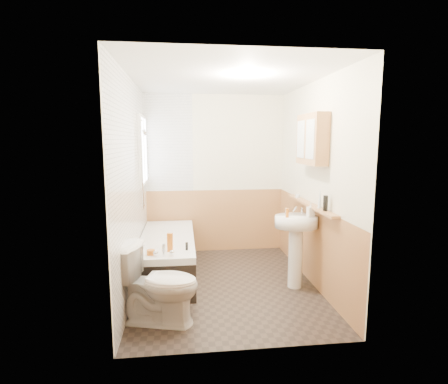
{
  "coord_description": "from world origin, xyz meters",
  "views": [
    {
      "loc": [
        -0.5,
        -4.14,
        1.79
      ],
      "look_at": [
        0.0,
        0.15,
        1.15
      ],
      "focal_mm": 28.0,
      "sensor_mm": 36.0,
      "label": 1
    }
  ],
  "objects": [
    {
      "name": "wall_front",
      "position": [
        0.0,
        -1.41,
        1.25
      ],
      "size": [
        2.2,
        0.02,
        2.5
      ],
      "primitive_type": "cube",
      "color": "#F0E9C6",
      "rests_on": "ground"
    },
    {
      "name": "ceiling",
      "position": [
        0.0,
        0.0,
        2.5
      ],
      "size": [
        2.8,
        2.8,
        0.0
      ],
      "primitive_type": "plane",
      "rotation": [
        3.14,
        0.0,
        0.0
      ],
      "color": "white",
      "rests_on": "ground"
    },
    {
      "name": "shower_riser",
      "position": [
        -1.04,
        0.61,
        1.59
      ],
      "size": [
        0.11,
        0.08,
        1.23
      ],
      "color": "silver",
      "rests_on": "wall_left"
    },
    {
      "name": "soap_bottle",
      "position": [
        0.99,
        -0.24,
        0.93
      ],
      "size": [
        0.09,
        0.18,
        0.08
      ],
      "primitive_type": "imported",
      "rotation": [
        0.0,
        0.0,
        0.07
      ],
      "color": "silver",
      "rests_on": "sink"
    },
    {
      "name": "clear_bottle",
      "position": [
        0.7,
        -0.24,
        0.95
      ],
      "size": [
        0.04,
        0.04,
        0.11
      ],
      "primitive_type": "cylinder",
      "rotation": [
        0.0,
        0.0,
        0.0
      ],
      "color": "orange",
      "rests_on": "sink"
    },
    {
      "name": "wall_left",
      "position": [
        -1.11,
        0.0,
        1.25
      ],
      "size": [
        0.02,
        2.8,
        2.5
      ],
      "primitive_type": "cube",
      "color": "#F0E9C6",
      "rests_on": "ground"
    },
    {
      "name": "wainscot_front",
      "position": [
        0.0,
        -1.39,
        0.5
      ],
      "size": [
        2.2,
        0.01,
        1.0
      ],
      "primitive_type": "cube",
      "color": "#B9804B",
      "rests_on": "wall_front"
    },
    {
      "name": "black_jar",
      "position": [
        1.04,
        0.4,
        1.04
      ],
      "size": [
        0.07,
        0.07,
        0.04
      ],
      "primitive_type": "cylinder",
      "rotation": [
        0.0,
        0.0,
        0.12
      ],
      "color": "silver",
      "rests_on": "pine_shelf"
    },
    {
      "name": "bathtub",
      "position": [
        -0.73,
        0.43,
        0.27
      ],
      "size": [
        0.7,
        1.82,
        0.66
      ],
      "color": "black",
      "rests_on": "floor"
    },
    {
      "name": "green_bottle",
      "position": [
        1.04,
        -0.37,
        1.14
      ],
      "size": [
        0.05,
        0.05,
        0.23
      ],
      "primitive_type": "cone",
      "rotation": [
        0.0,
        0.0,
        0.03
      ],
      "color": "silver",
      "rests_on": "pine_shelf"
    },
    {
      "name": "wainscot_back",
      "position": [
        0.0,
        1.39,
        0.5
      ],
      "size": [
        2.2,
        0.01,
        1.0
      ],
      "primitive_type": "cube",
      "color": "#B9804B",
      "rests_on": "wall_back"
    },
    {
      "name": "floor",
      "position": [
        0.0,
        0.0,
        0.0
      ],
      "size": [
        2.8,
        2.8,
        0.0
      ],
      "primitive_type": "plane",
      "color": "black",
      "rests_on": "ground"
    },
    {
      "name": "wainscot_right",
      "position": [
        1.09,
        0.0,
        0.5
      ],
      "size": [
        0.01,
        2.8,
        1.0
      ],
      "primitive_type": "cube",
      "color": "#B9804B",
      "rests_on": "wall_right"
    },
    {
      "name": "tile_return_back",
      "position": [
        -0.73,
        1.39,
        1.75
      ],
      "size": [
        0.75,
        0.01,
        1.5
      ],
      "primitive_type": "cube",
      "color": "white",
      "rests_on": "wall_back"
    },
    {
      "name": "window",
      "position": [
        -1.06,
        0.95,
        1.65
      ],
      "size": [
        0.03,
        0.79,
        0.99
      ],
      "color": "white",
      "rests_on": "wall_left"
    },
    {
      "name": "orange_bottle",
      "position": [
        -0.48,
        -0.2,
        0.57
      ],
      "size": [
        0.04,
        0.04,
        0.09
      ],
      "primitive_type": "cylinder",
      "rotation": [
        0.0,
        0.0,
        -0.24
      ],
      "color": "black",
      "rests_on": "bathtub"
    },
    {
      "name": "medicine_cabinet",
      "position": [
        1.01,
        -0.12,
        1.8
      ],
      "size": [
        0.17,
        0.66,
        0.6
      ],
      "color": "#B9804B",
      "rests_on": "wall_right"
    },
    {
      "name": "foam_can",
      "position": [
        1.04,
        -0.53,
        1.11
      ],
      "size": [
        0.06,
        0.06,
        0.17
      ],
      "primitive_type": "cylinder",
      "rotation": [
        0.0,
        0.0,
        -0.21
      ],
      "color": "black",
      "rests_on": "pine_shelf"
    },
    {
      "name": "sink",
      "position": [
        0.84,
        -0.17,
        0.64
      ],
      "size": [
        0.52,
        0.42,
        1.01
      ],
      "rotation": [
        0.0,
        0.0,
        0.05
      ],
      "color": "white",
      "rests_on": "floor"
    },
    {
      "name": "cream_jar",
      "position": [
        -0.88,
        -0.32,
        0.55
      ],
      "size": [
        0.12,
        0.12,
        0.06
      ],
      "primitive_type": "cylinder",
      "rotation": [
        0.0,
        0.0,
        0.38
      ],
      "color": "orange",
      "rests_on": "bathtub"
    },
    {
      "name": "wall_back",
      "position": [
        0.0,
        1.41,
        1.25
      ],
      "size": [
        2.2,
        0.02,
        2.5
      ],
      "primitive_type": "cube",
      "color": "#F0E9C6",
      "rests_on": "ground"
    },
    {
      "name": "pine_shelf",
      "position": [
        1.04,
        -0.08,
        1.01
      ],
      "size": [
        0.1,
        1.47,
        0.03
      ],
      "primitive_type": "cube",
      "color": "#B9804B",
      "rests_on": "wall_right"
    },
    {
      "name": "tile_cladding_left",
      "position": [
        -1.09,
        0.0,
        1.25
      ],
      "size": [
        0.01,
        2.8,
        2.5
      ],
      "primitive_type": "cube",
      "color": "white",
      "rests_on": "wall_left"
    },
    {
      "name": "blue_gel",
      "position": [
        -0.67,
        -0.23,
        0.63
      ],
      "size": [
        0.07,
        0.05,
        0.22
      ],
      "primitive_type": "cube",
      "rotation": [
        0.0,
        0.0,
        -0.23
      ],
      "color": "orange",
      "rests_on": "bathtub"
    },
    {
      "name": "toilet",
      "position": [
        -0.76,
        -0.83,
        0.39
      ],
      "size": [
        0.89,
        0.64,
        0.78
      ],
      "primitive_type": "imported",
      "rotation": [
        0.0,
        0.0,
        1.31
      ],
      "color": "white",
      "rests_on": "floor"
    },
    {
      "name": "wall_right",
      "position": [
        1.11,
        0.0,
        1.25
      ],
      "size": [
        0.02,
        2.8,
        2.5
      ],
      "primitive_type": "cube",
      "color": "#F0E9C6",
      "rests_on": "ground"
    }
  ]
}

